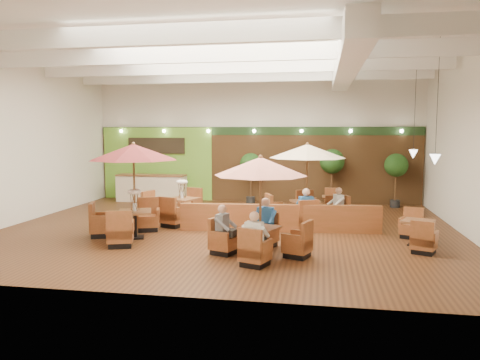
% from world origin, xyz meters
% --- Properties ---
extents(room, '(14.04, 14.00, 5.52)m').
position_xyz_m(room, '(0.25, 1.22, 3.63)').
color(room, '#381E0F').
rests_on(room, ground).
extents(service_counter, '(3.00, 0.75, 1.18)m').
position_xyz_m(service_counter, '(-4.40, 5.10, 0.58)').
color(service_counter, beige).
rests_on(service_counter, ground).
extents(booth_divider, '(6.07, 0.75, 0.84)m').
position_xyz_m(booth_divider, '(1.62, -0.09, 0.42)').
color(booth_divider, brown).
rests_on(booth_divider, ground).
extents(table_0, '(2.69, 2.85, 2.75)m').
position_xyz_m(table_0, '(-2.44, -1.63, 1.95)').
color(table_0, brown).
rests_on(table_0, ground).
extents(table_1, '(2.57, 2.57, 2.48)m').
position_xyz_m(table_1, '(1.39, -2.88, 1.70)').
color(table_1, brown).
rests_on(table_1, ground).
extents(table_2, '(2.81, 2.81, 2.68)m').
position_xyz_m(table_2, '(2.38, 1.24, 1.82)').
color(table_2, brown).
rests_on(table_2, ground).
extents(table_3, '(1.98, 2.82, 1.57)m').
position_xyz_m(table_3, '(-2.06, 1.08, 0.46)').
color(table_3, brown).
rests_on(table_3, ground).
extents(table_4, '(1.01, 2.45, 0.86)m').
position_xyz_m(table_4, '(5.40, -1.12, 0.33)').
color(table_4, brown).
rests_on(table_4, ground).
extents(table_5, '(1.54, 2.30, 0.86)m').
position_xyz_m(table_5, '(3.02, 3.11, 0.32)').
color(table_5, brown).
rests_on(table_5, ground).
extents(topiary_0, '(0.92, 0.92, 2.13)m').
position_xyz_m(topiary_0, '(-0.08, 5.30, 1.59)').
color(topiary_0, black).
rests_on(topiary_0, ground).
extents(topiary_1, '(1.00, 1.00, 2.32)m').
position_xyz_m(topiary_1, '(3.27, 5.30, 1.73)').
color(topiary_1, black).
rests_on(topiary_1, ground).
extents(topiary_2, '(0.93, 0.93, 2.16)m').
position_xyz_m(topiary_2, '(5.78, 5.30, 1.61)').
color(topiary_2, black).
rests_on(topiary_2, ground).
extents(diner_0, '(0.43, 0.38, 0.80)m').
position_xyz_m(diner_0, '(1.39, -3.79, 0.76)').
color(diner_0, silver).
rests_on(diner_0, ground).
extents(diner_1, '(0.45, 0.40, 0.84)m').
position_xyz_m(diner_1, '(1.39, -1.98, 0.77)').
color(diner_1, '#255CA1').
rests_on(diner_1, ground).
extents(diner_2, '(0.37, 0.42, 0.78)m').
position_xyz_m(diner_2, '(0.49, -2.88, 0.75)').
color(diner_2, slate).
rests_on(diner_2, ground).
extents(diner_3, '(0.47, 0.43, 0.85)m').
position_xyz_m(diner_3, '(2.38, 0.26, 0.78)').
color(diner_3, '#255CA1').
rests_on(diner_3, ground).
extents(diner_4, '(0.40, 0.43, 0.78)m').
position_xyz_m(diner_4, '(3.37, 1.24, 0.75)').
color(diner_4, silver).
rests_on(diner_4, ground).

